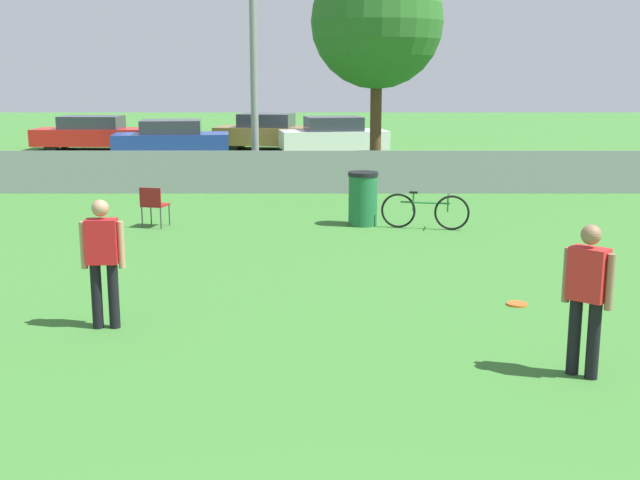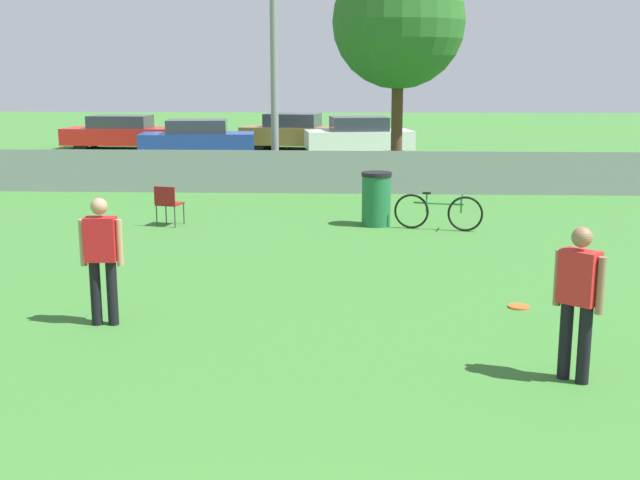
{
  "view_description": "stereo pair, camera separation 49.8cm",
  "coord_description": "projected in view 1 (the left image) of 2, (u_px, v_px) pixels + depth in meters",
  "views": [
    {
      "loc": [
        0.08,
        -2.35,
        3.06
      ],
      "look_at": [
        0.12,
        7.2,
        1.05
      ],
      "focal_mm": 45.0,
      "sensor_mm": 36.0,
      "label": 1
    },
    {
      "loc": [
        0.58,
        -2.34,
        3.06
      ],
      "look_at": [
        0.12,
        7.2,
        1.05
      ],
      "focal_mm": 45.0,
      "sensor_mm": 36.0,
      "label": 2
    }
  ],
  "objects": [
    {
      "name": "fence_backline",
      "position": [
        313.0,
        172.0,
        20.43
      ],
      "size": [
        22.3,
        0.07,
        1.21
      ],
      "color": "gray",
      "rests_on": "ground_plane"
    },
    {
      "name": "bicycle_sideline",
      "position": [
        422.0,
        211.0,
        15.86
      ],
      "size": [
        1.72,
        0.54,
        0.74
      ],
      "rotation": [
        0.0,
        0.0,
        -0.23
      ],
      "color": "black",
      "rests_on": "ground_plane"
    },
    {
      "name": "player_defender_red",
      "position": [
        583.0,
        291.0,
        8.05
      ],
      "size": [
        0.42,
        0.41,
        1.58
      ],
      "rotation": [
        0.0,
        0.0,
        -0.72
      ],
      "color": "black",
      "rests_on": "ground_plane"
    },
    {
      "name": "parked_car_blue",
      "position": [
        168.0,
        139.0,
        29.44
      ],
      "size": [
        4.36,
        2.3,
        1.33
      ],
      "rotation": [
        0.0,
        0.0,
        0.12
      ],
      "color": "black",
      "rests_on": "ground_plane"
    },
    {
      "name": "player_thrower_red",
      "position": [
        99.0,
        256.0,
        9.58
      ],
      "size": [
        0.53,
        0.24,
        1.58
      ],
      "rotation": [
        0.0,
        0.0,
        0.05
      ],
      "color": "black",
      "rests_on": "ground_plane"
    },
    {
      "name": "parked_car_red",
      "position": [
        88.0,
        133.0,
        31.89
      ],
      "size": [
        4.55,
        1.86,
        1.35
      ],
      "rotation": [
        0.0,
        0.0,
        -0.02
      ],
      "color": "black",
      "rests_on": "ground_plane"
    },
    {
      "name": "parked_car_tan",
      "position": [
        263.0,
        132.0,
        32.13
      ],
      "size": [
        4.23,
        2.43,
        1.43
      ],
      "rotation": [
        0.0,
        0.0,
        -0.15
      ],
      "color": "black",
      "rests_on": "ground_plane"
    },
    {
      "name": "parked_car_white",
      "position": [
        330.0,
        136.0,
        30.35
      ],
      "size": [
        4.23,
        2.44,
        1.41
      ],
      "rotation": [
        0.0,
        0.0,
        0.16
      ],
      "color": "black",
      "rests_on": "ground_plane"
    },
    {
      "name": "frisbee_disc",
      "position": [
        514.0,
        304.0,
        10.74
      ],
      "size": [
        0.28,
        0.28,
        0.03
      ],
      "color": "#E5591E",
      "rests_on": "ground_plane"
    },
    {
      "name": "trash_bin",
      "position": [
        359.0,
        198.0,
        16.22
      ],
      "size": [
        0.61,
        0.61,
        1.09
      ],
      "color": "#1E6638",
      "rests_on": "ground_plane"
    },
    {
      "name": "folding_chair_sideline",
      "position": [
        150.0,
        203.0,
        15.96
      ],
      "size": [
        0.55,
        0.55,
        0.82
      ],
      "rotation": [
        0.0,
        0.0,
        2.9
      ],
      "color": "#333338",
      "rests_on": "ground_plane"
    },
    {
      "name": "tree_near_pole",
      "position": [
        374.0,
        22.0,
        21.93
      ],
      "size": [
        3.64,
        3.64,
        6.22
      ],
      "color": "#4C331E",
      "rests_on": "ground_plane"
    }
  ]
}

